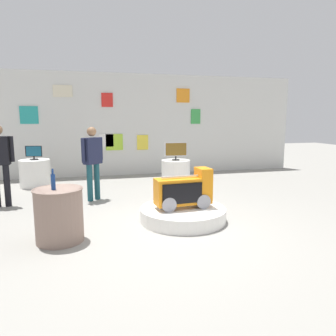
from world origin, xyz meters
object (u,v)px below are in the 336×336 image
object	(u,v)px
bottle_on_side_table	(53,181)
novelty_firetruck_tv	(184,192)
display_pedestal_center_rear	(35,173)
tv_on_center_rear	(34,152)
tv_on_left_rear	(176,150)
side_table_round	(59,215)
shopper_browsing_rear	(93,158)
shopper_browsing_near_truck	(0,159)
main_display_pedestal	(183,214)
display_pedestal_left_rear	(176,174)

from	to	relation	value
bottle_on_side_table	novelty_firetruck_tv	bearing A→B (deg)	13.61
display_pedestal_center_rear	tv_on_center_rear	xyz separation A→B (m)	(0.00, -0.00, 0.55)
novelty_firetruck_tv	tv_on_left_rear	distance (m)	2.74
tv_on_center_rear	side_table_round	bearing A→B (deg)	-77.17
side_table_round	shopper_browsing_rear	bearing A→B (deg)	76.94
tv_on_center_rear	shopper_browsing_near_truck	xyz separation A→B (m)	(-0.35, -1.85, 0.07)
novelty_firetruck_tv	tv_on_center_rear	world-z (taller)	tv_on_center_rear
side_table_round	shopper_browsing_near_truck	xyz separation A→B (m)	(-1.28, 2.22, 0.57)
side_table_round	tv_on_left_rear	bearing A→B (deg)	49.61
novelty_firetruck_tv	display_pedestal_center_rear	xyz separation A→B (m)	(-2.96, 3.63, -0.16)
main_display_pedestal	bottle_on_side_table	distance (m)	2.26
bottle_on_side_table	shopper_browsing_rear	size ratio (longest dim) A/B	0.19
bottle_on_side_table	main_display_pedestal	bearing A→B (deg)	13.86
display_pedestal_left_rear	side_table_round	xyz separation A→B (m)	(-2.62, -3.08, 0.05)
tv_on_center_rear	shopper_browsing_near_truck	distance (m)	1.89
tv_on_center_rear	shopper_browsing_near_truck	world-z (taller)	shopper_browsing_near_truck
display_pedestal_left_rear	tv_on_left_rear	size ratio (longest dim) A/B	1.25
main_display_pedestal	display_pedestal_left_rear	bearing A→B (deg)	76.98
tv_on_left_rear	side_table_round	distance (m)	4.08
main_display_pedestal	bottle_on_side_table	xyz separation A→B (m)	(-2.06, -0.51, 0.79)
main_display_pedestal	shopper_browsing_near_truck	world-z (taller)	shopper_browsing_near_truck
shopper_browsing_rear	main_display_pedestal	bearing A→B (deg)	-50.89
display_pedestal_left_rear	side_table_round	size ratio (longest dim) A/B	0.94
main_display_pedestal	tv_on_left_rear	size ratio (longest dim) A/B	2.56
shopper_browsing_near_truck	side_table_round	bearing A→B (deg)	-60.02
display_pedestal_center_rear	shopper_browsing_rear	xyz separation A→B (m)	(1.46, -1.80, 0.58)
display_pedestal_left_rear	bottle_on_side_table	xyz separation A→B (m)	(-2.67, -3.14, 0.55)
bottle_on_side_table	display_pedestal_center_rear	bearing A→B (deg)	102.01
novelty_firetruck_tv	side_table_round	world-z (taller)	novelty_firetruck_tv
display_pedestal_left_rear	tv_on_center_rear	distance (m)	3.72
main_display_pedestal	display_pedestal_left_rear	distance (m)	2.71
tv_on_left_rear	shopper_browsing_rear	xyz separation A→B (m)	(-2.09, -0.80, -0.04)
display_pedestal_center_rear	side_table_round	bearing A→B (deg)	-77.17
display_pedestal_left_rear	bottle_on_side_table	size ratio (longest dim) A/B	2.48
novelty_firetruck_tv	tv_on_left_rear	size ratio (longest dim) A/B	1.70
display_pedestal_left_rear	side_table_round	world-z (taller)	side_table_round
shopper_browsing_rear	display_pedestal_left_rear	bearing A→B (deg)	21.13
display_pedestal_left_rear	tv_on_center_rear	bearing A→B (deg)	164.48
main_display_pedestal	novelty_firetruck_tv	world-z (taller)	novelty_firetruck_tv
tv_on_center_rear	tv_on_left_rear	bearing A→B (deg)	-15.59
display_pedestal_center_rear	side_table_round	xyz separation A→B (m)	(0.93, -4.07, 0.05)
novelty_firetruck_tv	display_pedestal_left_rear	xyz separation A→B (m)	(0.59, 2.64, -0.16)
main_display_pedestal	novelty_firetruck_tv	xyz separation A→B (m)	(0.02, -0.01, 0.39)
shopper_browsing_near_truck	shopper_browsing_rear	bearing A→B (deg)	1.90
novelty_firetruck_tv	shopper_browsing_rear	world-z (taller)	shopper_browsing_rear
shopper_browsing_near_truck	shopper_browsing_rear	xyz separation A→B (m)	(1.81, 0.06, -0.04)
tv_on_center_rear	bottle_on_side_table	xyz separation A→B (m)	(0.88, -4.13, 0.00)
tv_on_left_rear	display_pedestal_center_rear	bearing A→B (deg)	164.36
tv_on_left_rear	shopper_browsing_near_truck	xyz separation A→B (m)	(-3.90, -0.86, -0.00)
shopper_browsing_near_truck	shopper_browsing_rear	world-z (taller)	shopper_browsing_near_truck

